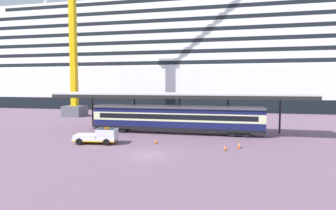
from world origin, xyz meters
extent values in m
plane|color=#6D5165|center=(0.00, 0.00, 0.00)|extent=(400.00, 400.00, 0.00)
cube|color=black|center=(-6.62, 56.96, 1.75)|extent=(164.52, 22.27, 3.51)
cube|color=white|center=(-6.62, 56.96, 7.60)|extent=(164.52, 22.27, 8.19)
cube|color=white|center=(-6.62, 56.96, 13.18)|extent=(151.36, 20.49, 2.97)
cube|color=black|center=(-6.62, 46.76, 13.33)|extent=(144.78, 0.12, 1.07)
cube|color=white|center=(-6.62, 56.96, 16.16)|extent=(145.31, 19.67, 2.97)
cube|color=black|center=(-6.62, 47.17, 16.30)|extent=(138.99, 0.12, 1.07)
cube|color=white|center=(-6.62, 56.96, 19.13)|extent=(139.25, 18.85, 2.97)
cube|color=black|center=(-6.62, 47.58, 19.28)|extent=(133.20, 0.12, 1.07)
cube|color=white|center=(-6.62, 56.96, 22.10)|extent=(133.20, 18.03, 2.97)
cube|color=black|center=(-6.62, 47.99, 22.25)|extent=(127.41, 0.12, 1.07)
cube|color=white|center=(-6.62, 56.96, 25.07)|extent=(127.14, 17.21, 2.97)
cube|color=black|center=(-6.62, 48.40, 25.22)|extent=(121.62, 0.12, 1.07)
cube|color=white|center=(-6.62, 56.96, 28.04)|extent=(121.09, 16.39, 2.97)
cube|color=black|center=(-6.62, 48.81, 28.19)|extent=(115.82, 0.12, 1.07)
cube|color=white|center=(-6.62, 56.96, 31.02)|extent=(115.03, 15.57, 2.97)
cylinder|color=white|center=(-52.68, 56.96, 34.37)|extent=(1.00, 1.00, 3.74)
cube|color=silver|center=(0.59, 13.16, 5.87)|extent=(37.51, 5.99, 0.25)
cube|color=black|center=(0.59, 10.26, 5.50)|extent=(37.51, 0.20, 0.50)
cylinder|color=black|center=(-14.42, 15.75, 2.87)|extent=(0.28, 0.28, 5.75)
cylinder|color=black|center=(-6.92, 15.75, 2.87)|extent=(0.28, 0.28, 5.75)
cylinder|color=black|center=(0.59, 15.75, 2.87)|extent=(0.28, 0.28, 5.75)
cylinder|color=black|center=(8.09, 15.75, 2.87)|extent=(0.28, 0.28, 5.75)
cylinder|color=black|center=(15.59, 15.75, 2.87)|extent=(0.28, 0.28, 5.75)
cube|color=black|center=(0.59, 12.66, 0.85)|extent=(24.95, 2.80, 0.40)
cube|color=#141947|center=(0.59, 12.66, 1.50)|extent=(24.95, 2.80, 0.90)
cube|color=beige|center=(0.59, 12.66, 2.55)|extent=(24.95, 2.80, 1.20)
cube|color=black|center=(0.59, 11.29, 2.60)|extent=(22.95, 0.08, 0.72)
cube|color=#141947|center=(0.59, 12.66, 3.45)|extent=(24.95, 2.80, 0.60)
cube|color=#A8A8A8|center=(0.59, 12.66, 3.93)|extent=(24.95, 2.69, 0.36)
cube|color=black|center=(-8.40, 12.66, 0.45)|extent=(3.20, 2.35, 0.50)
cylinder|color=black|center=(-9.30, 11.48, 0.42)|extent=(0.84, 0.12, 0.84)
cylinder|color=black|center=(-7.50, 11.48, 0.42)|extent=(0.84, 0.12, 0.84)
cube|color=black|center=(9.57, 12.66, 0.45)|extent=(3.20, 2.35, 0.50)
cylinder|color=black|center=(8.67, 11.48, 0.42)|extent=(0.84, 0.12, 0.84)
cylinder|color=black|center=(10.47, 11.48, 0.42)|extent=(0.84, 0.12, 0.84)
cube|color=white|center=(-7.83, 3.81, 0.58)|extent=(5.40, 2.59, 0.36)
cube|color=#F2B20C|center=(-7.83, 3.81, 0.45)|extent=(5.40, 2.61, 0.12)
cube|color=white|center=(-6.38, 3.98, 1.31)|extent=(2.49, 2.17, 1.10)
cube|color=#19232D|center=(-6.38, 3.98, 1.66)|extent=(2.28, 2.07, 0.44)
cube|color=orange|center=(-6.38, 3.98, 1.94)|extent=(0.58, 0.26, 0.16)
cube|color=white|center=(-8.86, 3.69, 0.94)|extent=(3.11, 2.24, 0.36)
cylinder|color=black|center=(-6.29, 5.00, 0.40)|extent=(0.82, 0.34, 0.80)
cylinder|color=black|center=(-6.06, 3.01, 0.40)|extent=(0.82, 0.34, 0.80)
cylinder|color=black|center=(-9.60, 4.62, 0.40)|extent=(0.82, 0.34, 0.80)
cylinder|color=black|center=(-9.36, 2.63, 0.40)|extent=(0.82, 0.34, 0.80)
cube|color=black|center=(-0.53, 5.19, 0.02)|extent=(0.36, 0.36, 0.04)
cone|color=#EA590F|center=(-0.53, 5.19, 0.40)|extent=(0.30, 0.30, 0.71)
cylinder|color=white|center=(-0.53, 5.19, 0.43)|extent=(0.17, 0.17, 0.10)
cube|color=black|center=(7.70, 3.55, 0.02)|extent=(0.36, 0.36, 0.04)
cone|color=#EA590F|center=(7.70, 3.55, 0.34)|extent=(0.30, 0.30, 0.61)
cylinder|color=white|center=(7.70, 3.55, 0.38)|extent=(0.17, 0.17, 0.09)
cube|color=black|center=(9.29, 4.98, 0.02)|extent=(0.36, 0.36, 0.04)
cone|color=#EA590F|center=(9.29, 4.98, 0.40)|extent=(0.30, 0.30, 0.72)
cylinder|color=white|center=(9.29, 4.98, 0.44)|extent=(0.17, 0.17, 0.10)
cube|color=#595960|center=(-26.32, 29.96, 1.20)|extent=(4.40, 4.40, 2.40)
cube|color=#E5B20C|center=(-26.32, 29.96, 21.03)|extent=(1.30, 1.30, 37.27)
camera|label=1|loc=(7.57, -26.14, 7.12)|focal=28.74mm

